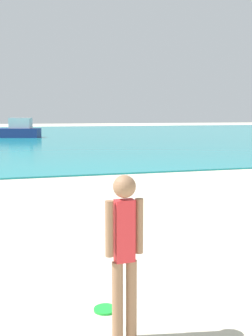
# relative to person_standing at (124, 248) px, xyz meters

# --- Properties ---
(water) EXTENTS (160.00, 60.00, 0.06)m
(water) POSITION_rel_person_standing_xyz_m (1.62, 40.22, -0.85)
(water) COLOR teal
(water) RESTS_ON ground
(person_standing) EXTENTS (0.36, 0.21, 1.55)m
(person_standing) POSITION_rel_person_standing_xyz_m (0.00, 0.00, 0.00)
(person_standing) COLOR #936B4C
(person_standing) RESTS_ON ground
(frisbee) EXTENTS (0.24, 0.24, 0.03)m
(frisbee) POSITION_rel_person_standing_xyz_m (-0.03, 0.61, -0.87)
(frisbee) COLOR green
(frisbee) RESTS_ON ground
(boat_far) EXTENTS (5.45, 3.24, 1.77)m
(boat_far) POSITION_rel_person_standing_xyz_m (-0.12, 34.85, -0.21)
(boat_far) COLOR navy
(boat_far) RESTS_ON water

